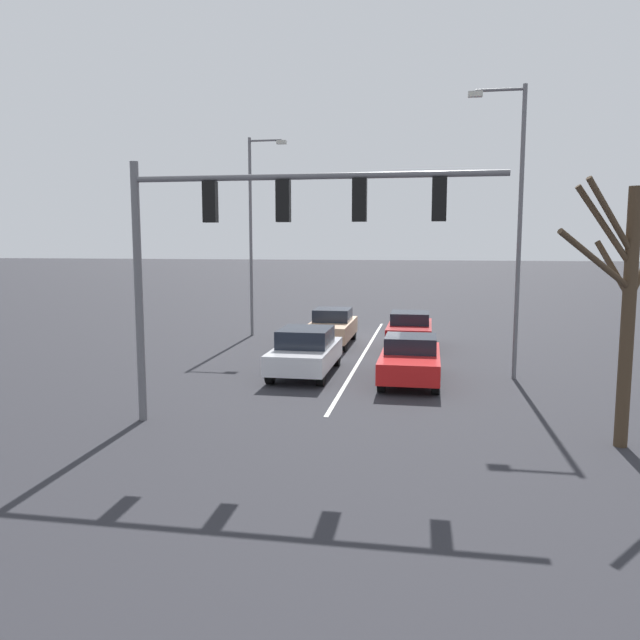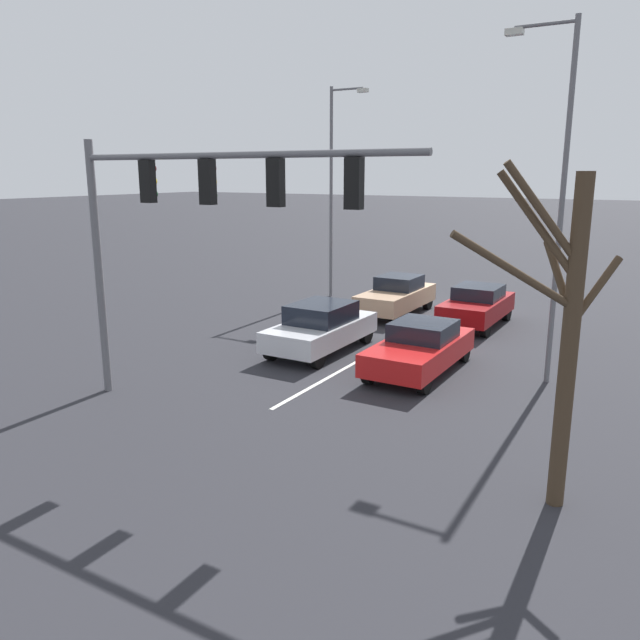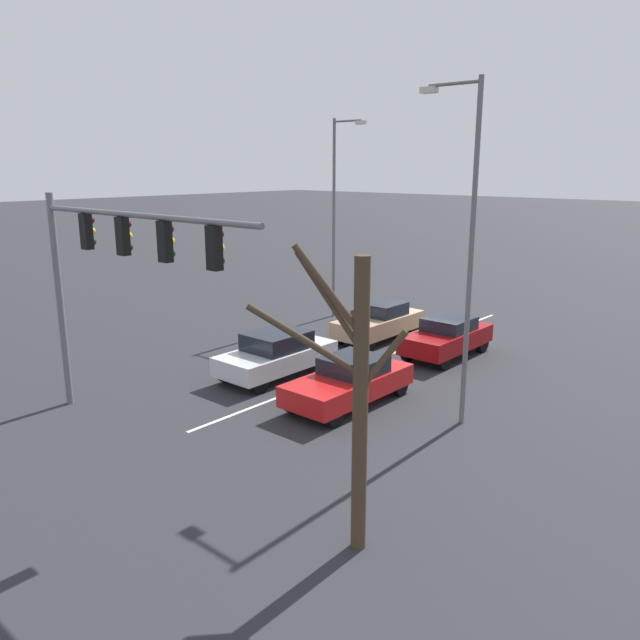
{
  "view_description": "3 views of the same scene",
  "coord_description": "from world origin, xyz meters",
  "px_view_note": "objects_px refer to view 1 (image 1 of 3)",
  "views": [
    {
      "loc": [
        -2.54,
        27.33,
        4.43
      ],
      "look_at": [
        1.22,
        6.21,
        1.71
      ],
      "focal_mm": 35.0,
      "sensor_mm": 36.0,
      "label": 1
    },
    {
      "loc": [
        -8.12,
        23.69,
        5.53
      ],
      "look_at": [
        1.17,
        7.9,
        1.19
      ],
      "focal_mm": 35.0,
      "sensor_mm": 36.0,
      "label": 2
    },
    {
      "loc": [
        -13.01,
        21.64,
        7.01
      ],
      "look_at": [
        -0.16,
        6.92,
        2.19
      ],
      "focal_mm": 35.0,
      "sensor_mm": 36.0,
      "label": 3
    }
  ],
  "objects_px": {
    "car_red_leftlane_front": "(410,359)",
    "car_tan_midlane_second": "(332,327)",
    "bare_tree_near": "(624,302)",
    "traffic_signal_gantry": "(258,227)",
    "car_maroon_leftlane_second": "(410,330)",
    "street_lamp_right_shoulder": "(254,225)",
    "car_silver_midlane_front": "(306,351)",
    "street_lamp_left_shoulder": "(515,216)"
  },
  "relations": [
    {
      "from": "car_red_leftlane_front",
      "to": "car_tan_midlane_second",
      "type": "bearing_deg",
      "value": -61.19
    },
    {
      "from": "car_red_leftlane_front",
      "to": "bare_tree_near",
      "type": "xyz_separation_m",
      "value": [
        -4.6,
        5.71,
        2.44
      ]
    },
    {
      "from": "car_tan_midlane_second",
      "to": "traffic_signal_gantry",
      "type": "relative_size",
      "value": 0.5
    },
    {
      "from": "car_red_leftlane_front",
      "to": "car_tan_midlane_second",
      "type": "relative_size",
      "value": 1.0
    },
    {
      "from": "traffic_signal_gantry",
      "to": "car_maroon_leftlane_second",
      "type": "bearing_deg",
      "value": -105.07
    },
    {
      "from": "car_tan_midlane_second",
      "to": "street_lamp_right_shoulder",
      "type": "height_order",
      "value": "street_lamp_right_shoulder"
    },
    {
      "from": "traffic_signal_gantry",
      "to": "car_red_leftlane_front",
      "type": "bearing_deg",
      "value": -121.39
    },
    {
      "from": "car_silver_midlane_front",
      "to": "car_maroon_leftlane_second",
      "type": "bearing_deg",
      "value": -119.24
    },
    {
      "from": "car_red_leftlane_front",
      "to": "bare_tree_near",
      "type": "distance_m",
      "value": 7.73
    },
    {
      "from": "car_tan_midlane_second",
      "to": "bare_tree_near",
      "type": "height_order",
      "value": "bare_tree_near"
    },
    {
      "from": "car_silver_midlane_front",
      "to": "traffic_signal_gantry",
      "type": "height_order",
      "value": "traffic_signal_gantry"
    },
    {
      "from": "car_silver_midlane_front",
      "to": "car_maroon_leftlane_second",
      "type": "height_order",
      "value": "car_silver_midlane_front"
    },
    {
      "from": "car_silver_midlane_front",
      "to": "car_red_leftlane_front",
      "type": "distance_m",
      "value": 3.5
    },
    {
      "from": "car_red_leftlane_front",
      "to": "bare_tree_near",
      "type": "height_order",
      "value": "bare_tree_near"
    },
    {
      "from": "traffic_signal_gantry",
      "to": "street_lamp_left_shoulder",
      "type": "distance_m",
      "value": 9.22
    },
    {
      "from": "traffic_signal_gantry",
      "to": "street_lamp_left_shoulder",
      "type": "bearing_deg",
      "value": -135.25
    },
    {
      "from": "car_tan_midlane_second",
      "to": "street_lamp_left_shoulder",
      "type": "height_order",
      "value": "street_lamp_left_shoulder"
    },
    {
      "from": "car_maroon_leftlane_second",
      "to": "bare_tree_near",
      "type": "xyz_separation_m",
      "value": [
        -4.83,
        11.9,
        2.38
      ]
    },
    {
      "from": "car_red_leftlane_front",
      "to": "bare_tree_near",
      "type": "bearing_deg",
      "value": 128.89
    },
    {
      "from": "car_red_leftlane_front",
      "to": "street_lamp_right_shoulder",
      "type": "relative_size",
      "value": 0.48
    },
    {
      "from": "car_tan_midlane_second",
      "to": "street_lamp_left_shoulder",
      "type": "relative_size",
      "value": 0.47
    },
    {
      "from": "car_silver_midlane_front",
      "to": "traffic_signal_gantry",
      "type": "bearing_deg",
      "value": 90.8
    },
    {
      "from": "street_lamp_left_shoulder",
      "to": "bare_tree_near",
      "type": "xyz_separation_m",
      "value": [
        -1.46,
        6.62,
        -2.06
      ]
    },
    {
      "from": "car_silver_midlane_front",
      "to": "car_tan_midlane_second",
      "type": "distance_m",
      "value": 6.08
    },
    {
      "from": "street_lamp_right_shoulder",
      "to": "bare_tree_near",
      "type": "height_order",
      "value": "street_lamp_right_shoulder"
    },
    {
      "from": "street_lamp_right_shoulder",
      "to": "street_lamp_left_shoulder",
      "type": "relative_size",
      "value": 0.99
    },
    {
      "from": "street_lamp_right_shoulder",
      "to": "car_maroon_leftlane_second",
      "type": "bearing_deg",
      "value": 162.92
    },
    {
      "from": "car_red_leftlane_front",
      "to": "street_lamp_left_shoulder",
      "type": "distance_m",
      "value": 5.57
    },
    {
      "from": "car_maroon_leftlane_second",
      "to": "car_tan_midlane_second",
      "type": "bearing_deg",
      "value": -4.61
    },
    {
      "from": "car_red_leftlane_front",
      "to": "traffic_signal_gantry",
      "type": "bearing_deg",
      "value": 58.61
    },
    {
      "from": "traffic_signal_gantry",
      "to": "car_tan_midlane_second",
      "type": "bearing_deg",
      "value": -89.25
    },
    {
      "from": "car_silver_midlane_front",
      "to": "street_lamp_left_shoulder",
      "type": "bearing_deg",
      "value": -175.43
    },
    {
      "from": "street_lamp_left_shoulder",
      "to": "street_lamp_right_shoulder",
      "type": "bearing_deg",
      "value": -35.19
    },
    {
      "from": "street_lamp_right_shoulder",
      "to": "bare_tree_near",
      "type": "distance_m",
      "value": 18.74
    },
    {
      "from": "car_tan_midlane_second",
      "to": "car_silver_midlane_front",
      "type": "bearing_deg",
      "value": 90.7
    },
    {
      "from": "car_maroon_leftlane_second",
      "to": "street_lamp_left_shoulder",
      "type": "xyz_separation_m",
      "value": [
        -3.37,
        5.28,
        4.44
      ]
    },
    {
      "from": "traffic_signal_gantry",
      "to": "bare_tree_near",
      "type": "height_order",
      "value": "traffic_signal_gantry"
    },
    {
      "from": "car_red_leftlane_front",
      "to": "street_lamp_left_shoulder",
      "type": "relative_size",
      "value": 0.47
    },
    {
      "from": "street_lamp_right_shoulder",
      "to": "car_red_leftlane_front",
      "type": "bearing_deg",
      "value": 131.71
    },
    {
      "from": "traffic_signal_gantry",
      "to": "street_lamp_right_shoulder",
      "type": "bearing_deg",
      "value": -73.6
    },
    {
      "from": "car_tan_midlane_second",
      "to": "bare_tree_near",
      "type": "relative_size",
      "value": 0.76
    },
    {
      "from": "car_maroon_leftlane_second",
      "to": "car_silver_midlane_front",
      "type": "bearing_deg",
      "value": 60.76
    }
  ]
}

